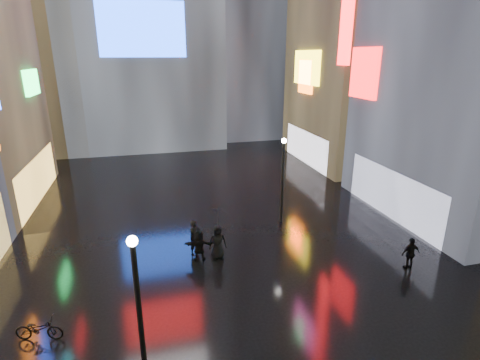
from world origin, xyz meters
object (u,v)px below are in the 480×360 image
object	(u,v)px
lamp_near	(139,308)
lamp_far	(283,176)
bicycle	(39,329)
pedestrian_3	(411,254)

from	to	relation	value
lamp_near	lamp_far	bearing A→B (deg)	51.66
bicycle	lamp_far	bearing A→B (deg)	-44.54
lamp_near	pedestrian_3	bearing A→B (deg)	17.42
lamp_far	bicycle	distance (m)	14.22
lamp_near	pedestrian_3	world-z (taller)	lamp_near
lamp_far	bicycle	xyz separation A→B (m)	(-11.92, -7.33, -2.50)
bicycle	pedestrian_3	bearing A→B (deg)	-73.46
lamp_near	pedestrian_3	distance (m)	13.06
lamp_far	pedestrian_3	distance (m)	8.02
pedestrian_3	bicycle	world-z (taller)	pedestrian_3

